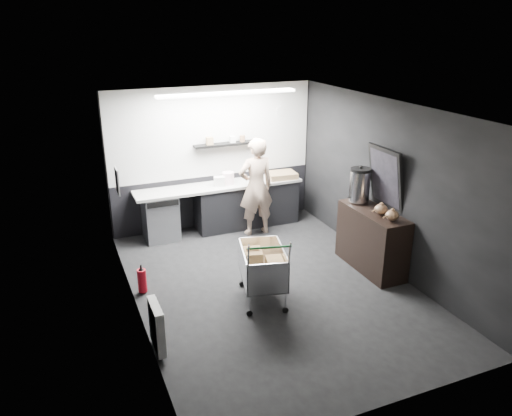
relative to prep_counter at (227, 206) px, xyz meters
name	(u,v)px	position (x,y,z in m)	size (l,w,h in m)	color
floor	(272,286)	(-0.14, -2.42, -0.46)	(5.50, 5.50, 0.00)	black
ceiling	(274,109)	(-0.14, -2.42, 2.24)	(5.50, 5.50, 0.00)	silver
wall_back	(213,157)	(-0.14, 0.33, 0.89)	(5.50, 5.50, 0.00)	black
wall_front	(392,296)	(-0.14, -5.17, 0.89)	(5.50, 5.50, 0.00)	black
wall_left	(132,224)	(-2.14, -2.42, 0.89)	(5.50, 5.50, 0.00)	black
wall_right	(388,187)	(1.86, -2.42, 0.89)	(5.50, 5.50, 0.00)	black
kitchen_wall_panel	(213,132)	(-0.14, 0.31, 1.39)	(3.95, 0.02, 1.70)	silver
dado_panel	(215,200)	(-0.14, 0.31, 0.04)	(3.95, 0.02, 1.00)	black
floating_shelf	(225,144)	(0.06, 0.20, 1.16)	(1.20, 0.22, 0.04)	black
wall_clock	(281,111)	(1.26, 0.30, 1.69)	(0.20, 0.20, 0.03)	silver
poster	(117,181)	(-2.12, -1.12, 1.09)	(0.02, 0.30, 0.40)	white
poster_red_band	(117,176)	(-2.11, -1.12, 1.16)	(0.01, 0.22, 0.10)	red
radiator	(157,326)	(-2.08, -3.32, -0.11)	(0.10, 0.50, 0.60)	silver
ceiling_strip	(228,93)	(-0.14, -0.57, 2.21)	(2.40, 0.20, 0.04)	white
prep_counter	(227,206)	(0.00, 0.00, 0.00)	(3.20, 0.61, 0.90)	black
person	(256,187)	(0.42, -0.45, 0.47)	(0.67, 0.44, 1.85)	beige
shopping_cart	(263,267)	(-0.41, -2.70, 0.06)	(0.80, 1.11, 1.08)	silver
sideboard	(372,232)	(1.61, -2.44, 0.17)	(0.57, 1.33, 1.99)	black
fire_extinguisher	(142,280)	(-1.99, -1.84, -0.24)	(0.13, 0.13, 0.44)	#B70C1A
cardboard_box	(282,175)	(1.14, -0.05, 0.50)	(0.55, 0.42, 0.11)	#8E724C
pink_tub	(228,178)	(0.04, 0.00, 0.56)	(0.23, 0.23, 0.23)	white
white_container	(219,181)	(-0.15, -0.05, 0.53)	(0.20, 0.16, 0.18)	silver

